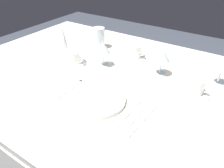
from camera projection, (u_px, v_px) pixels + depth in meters
name	position (u px, v px, depth m)	size (l,w,h in m)	color
dining_table	(126.00, 95.00, 1.06)	(1.80, 1.11, 0.74)	silver
dinner_plate	(96.00, 99.00, 0.89)	(0.25, 0.25, 0.02)	white
fork_outer	(73.00, 87.00, 0.98)	(0.03, 0.21, 0.00)	beige
dinner_knife	(130.00, 111.00, 0.84)	(0.02, 0.22, 0.00)	beige
spoon_soup	(141.00, 110.00, 0.84)	(0.03, 0.22, 0.01)	beige
spoon_dessert	(148.00, 115.00, 0.82)	(0.03, 0.23, 0.01)	beige
saucer_left	(193.00, 93.00, 0.93)	(0.14, 0.14, 0.01)	white
coffee_cup_left	(195.00, 86.00, 0.91)	(0.10, 0.08, 0.06)	white
saucer_right	(74.00, 62.00, 1.17)	(0.12, 0.12, 0.01)	white
coffee_cup_right	(74.00, 57.00, 1.15)	(0.11, 0.09, 0.06)	white
saucer_far	(134.00, 57.00, 1.23)	(0.14, 0.14, 0.01)	white
coffee_cup_far	(134.00, 51.00, 1.21)	(0.11, 0.08, 0.07)	white
wine_glass_centre	(162.00, 56.00, 1.02)	(0.08, 0.08, 0.14)	silver
wine_glass_left	(103.00, 49.00, 1.10)	(0.07, 0.07, 0.13)	silver
wine_glass_right	(223.00, 64.00, 0.95)	(0.07, 0.07, 0.14)	silver
drink_tumbler	(99.00, 39.00, 1.33)	(0.08, 0.08, 0.13)	silver
napkin_folded	(63.00, 39.00, 1.24)	(0.06, 0.06, 0.18)	white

